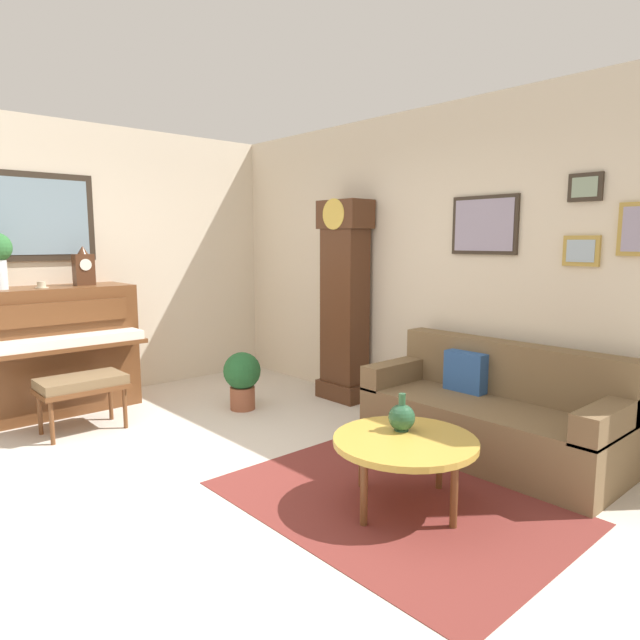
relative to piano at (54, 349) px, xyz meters
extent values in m
cube|color=beige|center=(2.23, 0.20, -0.66)|extent=(6.40, 6.00, 0.10)
cube|color=beige|center=(-0.37, 0.20, 0.79)|extent=(0.10, 4.90, 2.80)
cube|color=#33281E|center=(-0.30, 0.00, 1.24)|extent=(0.03, 1.10, 0.84)
cube|color=#7A93A3|center=(-0.29, 0.00, 1.24)|extent=(0.01, 0.98, 0.72)
cube|color=beige|center=(2.23, 2.60, 0.79)|extent=(5.30, 0.10, 2.80)
cube|color=#33281E|center=(3.78, 2.53, 1.39)|extent=(0.24, 0.03, 0.20)
cube|color=gray|center=(3.78, 2.52, 1.39)|extent=(0.18, 0.01, 0.14)
cube|color=#B28E3D|center=(3.78, 2.53, 0.94)|extent=(0.26, 0.03, 0.22)
cube|color=#9EB2C1|center=(3.78, 2.52, 0.94)|extent=(0.20, 0.01, 0.16)
cube|color=#33281E|center=(2.98, 2.53, 1.14)|extent=(0.60, 0.03, 0.48)
cube|color=#998EA8|center=(2.98, 2.52, 1.14)|extent=(0.54, 0.01, 0.42)
cube|color=maroon|center=(3.38, 0.95, -0.60)|extent=(2.10, 1.50, 0.01)
cube|color=brown|center=(-0.02, 0.00, -0.01)|extent=(0.60, 1.44, 1.20)
cube|color=brown|center=(0.41, 0.00, 0.07)|extent=(0.28, 1.38, 0.04)
cube|color=white|center=(0.41, 0.00, 0.13)|extent=(0.26, 1.32, 0.08)
cube|color=brown|center=(0.30, 0.00, 0.37)|extent=(0.03, 1.20, 0.20)
cube|color=brown|center=(0.75, -0.01, -0.23)|extent=(0.42, 0.70, 0.04)
cube|color=brown|center=(0.75, -0.01, -0.17)|extent=(0.40, 0.68, 0.08)
cylinder|color=brown|center=(0.91, -0.31, -0.43)|extent=(0.04, 0.04, 0.36)
cylinder|color=brown|center=(0.91, 0.29, -0.43)|extent=(0.04, 0.04, 0.36)
cylinder|color=brown|center=(0.59, -0.31, -0.43)|extent=(0.04, 0.04, 0.36)
cylinder|color=brown|center=(0.59, 0.29, -0.43)|extent=(0.04, 0.04, 0.36)
cube|color=#4C2B19|center=(1.52, 2.36, -0.52)|extent=(0.52, 0.34, 0.18)
cube|color=#4C2B19|center=(1.52, 2.36, 0.28)|extent=(0.44, 0.28, 1.78)
cube|color=#4C2B19|center=(1.52, 2.36, 1.27)|extent=(0.52, 0.32, 0.28)
cylinder|color=gold|center=(1.52, 2.20, 1.27)|extent=(0.30, 0.02, 0.30)
cylinder|color=gold|center=(1.52, 2.31, 0.34)|extent=(0.03, 0.03, 0.70)
cube|color=brown|center=(3.37, 2.06, -0.40)|extent=(1.90, 0.80, 0.42)
cube|color=brown|center=(3.37, 2.36, 0.01)|extent=(1.90, 0.20, 0.44)
cube|color=brown|center=(2.51, 2.06, -0.11)|extent=(0.18, 0.80, 0.20)
cube|color=brown|center=(4.23, 2.06, -0.11)|extent=(0.18, 0.80, 0.20)
cube|color=#2D5699|center=(3.07, 2.20, -0.03)|extent=(0.34, 0.12, 0.32)
cylinder|color=gold|center=(3.46, 0.97, -0.19)|extent=(0.88, 0.88, 0.04)
torus|color=brown|center=(3.46, 0.97, -0.19)|extent=(0.88, 0.88, 0.04)
cylinder|color=brown|center=(3.46, 1.33, -0.41)|extent=(0.04, 0.04, 0.39)
cylinder|color=brown|center=(3.82, 0.97, -0.41)|extent=(0.04, 0.04, 0.39)
cylinder|color=brown|center=(3.46, 0.61, -0.41)|extent=(0.04, 0.04, 0.39)
cylinder|color=brown|center=(3.10, 0.97, -0.41)|extent=(0.04, 0.04, 0.39)
cube|color=#4C2B19|center=(0.00, 0.32, 0.74)|extent=(0.12, 0.18, 0.30)
cylinder|color=white|center=(0.06, 0.32, 0.79)|extent=(0.01, 0.11, 0.11)
cone|color=#4C2B19|center=(0.00, 0.32, 0.93)|extent=(0.10, 0.10, 0.08)
cylinder|color=beige|center=(0.08, -0.09, 0.59)|extent=(0.12, 0.12, 0.01)
cylinder|color=beige|center=(0.08, -0.09, 0.62)|extent=(0.08, 0.08, 0.06)
cylinder|color=#234C33|center=(3.36, 1.06, -0.17)|extent=(0.09, 0.09, 0.01)
sphere|color=#285638|center=(3.36, 1.06, -0.09)|extent=(0.17, 0.17, 0.17)
cylinder|color=#285638|center=(3.36, 1.06, 0.03)|extent=(0.04, 0.04, 0.08)
cylinder|color=#935138|center=(1.13, 1.36, -0.50)|extent=(0.24, 0.24, 0.22)
sphere|color=#235B2D|center=(1.13, 1.36, -0.23)|extent=(0.36, 0.36, 0.36)
camera|label=1|loc=(5.52, -1.58, 1.02)|focal=31.23mm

